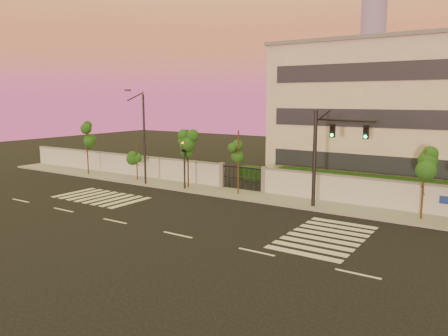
{
  "coord_description": "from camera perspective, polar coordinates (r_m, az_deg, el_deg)",
  "views": [
    {
      "loc": [
        14.98,
        -18.12,
        7.49
      ],
      "look_at": [
        -0.86,
        6.0,
        2.9
      ],
      "focal_mm": 35.0,
      "sensor_mm": 36.0,
      "label": 1
    }
  ],
  "objects": [
    {
      "name": "institutional_building",
      "position": [
        40.57,
        24.95,
        6.32
      ],
      "size": [
        24.4,
        12.4,
        12.25
      ],
      "color": "beige",
      "rests_on": "ground"
    },
    {
      "name": "traffic_signal_secondary",
      "position": [
        35.81,
        -5.22,
        1.28
      ],
      "size": [
        0.33,
        0.33,
        4.21
      ],
      "rotation": [
        0.0,
        0.0,
        0.05
      ],
      "color": "black",
      "rests_on": "ground"
    },
    {
      "name": "distant_skyscraper",
      "position": [
        313.43,
        19.0,
        18.59
      ],
      "size": [
        16.0,
        16.0,
        118.0
      ],
      "color": "slate",
      "rests_on": "ground"
    },
    {
      "name": "street_tree_c",
      "position": [
        36.23,
        -4.71,
        2.96
      ],
      "size": [
        1.56,
        1.24,
        4.99
      ],
      "color": "#382314",
      "rests_on": "ground"
    },
    {
      "name": "hedge_row",
      "position": [
        36.26,
        10.31,
        -1.71
      ],
      "size": [
        41.0,
        4.25,
        1.8
      ],
      "color": "black",
      "rests_on": "ground"
    },
    {
      "name": "road_markings",
      "position": [
        28.44,
        -3.72,
        -6.23
      ],
      "size": [
        57.0,
        7.62,
        0.02
      ],
      "color": "silver",
      "rests_on": "ground"
    },
    {
      "name": "traffic_signal_main",
      "position": [
        29.91,
        13.3,
        2.64
      ],
      "size": [
        4.23,
        1.28,
        6.77
      ],
      "rotation": [
        0.0,
        0.0,
        -0.27
      ],
      "color": "black",
      "rests_on": "ground"
    },
    {
      "name": "street_tree_d",
      "position": [
        33.6,
        1.93,
        2.65
      ],
      "size": [
        1.49,
        1.18,
        5.1
      ],
      "color": "#382314",
      "rests_on": "ground"
    },
    {
      "name": "ground",
      "position": [
        24.67,
        -6.07,
        -8.68
      ],
      "size": [
        120.0,
        120.0,
        0.0
      ],
      "primitive_type": "plane",
      "color": "black",
      "rests_on": "ground"
    },
    {
      "name": "street_tree_b",
      "position": [
        40.35,
        -11.32,
        1.97
      ],
      "size": [
        1.37,
        1.09,
        3.59
      ],
      "color": "#382314",
      "rests_on": "ground"
    },
    {
      "name": "sidewalk",
      "position": [
        33.14,
        5.53,
        -3.93
      ],
      "size": [
        60.0,
        3.0,
        0.15
      ],
      "primitive_type": "cube",
      "color": "gray",
      "rests_on": "ground"
    },
    {
      "name": "streetlight_west",
      "position": [
        38.06,
        -10.56,
        4.31
      ],
      "size": [
        0.49,
        1.98,
        8.24
      ],
      "color": "black",
      "rests_on": "ground"
    },
    {
      "name": "perimeter_wall",
      "position": [
        34.2,
        6.88,
        -1.84
      ],
      "size": [
        60.0,
        0.36,
        2.2
      ],
      "color": "silver",
      "rests_on": "ground"
    },
    {
      "name": "street_tree_e",
      "position": [
        29.23,
        24.75,
        -0.15
      ],
      "size": [
        1.5,
        1.19,
        4.4
      ],
      "color": "#382314",
      "rests_on": "ground"
    },
    {
      "name": "street_tree_a",
      "position": [
        44.6,
        -17.46,
        3.94
      ],
      "size": [
        1.51,
        1.21,
        5.23
      ],
      "color": "#382314",
      "rests_on": "ground"
    }
  ]
}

